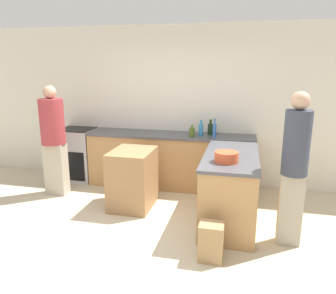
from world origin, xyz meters
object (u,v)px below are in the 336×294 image
(person_at_peninsula, at_px, (295,163))
(mixing_bowl, at_px, (226,157))
(water_bottle_blue, at_px, (214,130))
(dish_soap_bottle, at_px, (201,129))
(vinegar_bottle_clear, at_px, (191,129))
(island_table, at_px, (133,179))
(olive_oil_bottle, at_px, (192,132))
(wine_bottle_dark, at_px, (210,129))
(paper_bag, at_px, (211,242))
(range_oven, at_px, (78,154))
(person_by_range, at_px, (53,137))

(person_at_peninsula, bearing_deg, mixing_bowl, 173.64)
(mixing_bowl, bearing_deg, water_bottle_blue, 101.29)
(dish_soap_bottle, bearing_deg, mixing_bowl, -70.89)
(mixing_bowl, relative_size, vinegar_bottle_clear, 1.16)
(island_table, bearing_deg, dish_soap_bottle, 47.14)
(olive_oil_bottle, distance_m, dish_soap_bottle, 0.18)
(island_table, height_order, wine_bottle_dark, wine_bottle_dark)
(vinegar_bottle_clear, relative_size, person_at_peninsula, 0.14)
(island_table, height_order, dish_soap_bottle, dish_soap_bottle)
(island_table, xyz_separation_m, paper_bag, (1.27, -1.13, -0.22))
(paper_bag, bearing_deg, island_table, 138.23)
(range_oven, xyz_separation_m, vinegar_bottle_clear, (2.07, 0.06, 0.55))
(range_oven, relative_size, wine_bottle_dark, 3.65)
(paper_bag, bearing_deg, dish_soap_bottle, 101.11)
(island_table, distance_m, person_at_peninsula, 2.26)
(person_by_range, bearing_deg, wine_bottle_dark, 19.41)
(person_at_peninsula, bearing_deg, olive_oil_bottle, 134.70)
(range_oven, relative_size, paper_bag, 2.26)
(mixing_bowl, bearing_deg, paper_bag, -98.46)
(range_oven, height_order, wine_bottle_dark, wine_bottle_dark)
(water_bottle_blue, height_order, paper_bag, water_bottle_blue)
(person_by_range, bearing_deg, island_table, -7.43)
(island_table, height_order, vinegar_bottle_clear, vinegar_bottle_clear)
(olive_oil_bottle, bearing_deg, island_table, -132.56)
(mixing_bowl, relative_size, olive_oil_bottle, 1.48)
(water_bottle_blue, height_order, vinegar_bottle_clear, water_bottle_blue)
(vinegar_bottle_clear, bearing_deg, water_bottle_blue, -19.89)
(mixing_bowl, distance_m, water_bottle_blue, 1.38)
(person_at_peninsula, bearing_deg, range_oven, 156.45)
(range_oven, height_order, paper_bag, range_oven)
(wine_bottle_dark, distance_m, person_by_range, 2.51)
(olive_oil_bottle, bearing_deg, wine_bottle_dark, 37.72)
(vinegar_bottle_clear, height_order, dish_soap_bottle, dish_soap_bottle)
(paper_bag, bearing_deg, person_at_peninsula, 32.62)
(island_table, bearing_deg, olive_oil_bottle, 47.44)
(olive_oil_bottle, relative_size, paper_bag, 0.46)
(wine_bottle_dark, xyz_separation_m, dish_soap_bottle, (-0.15, -0.08, -0.00))
(olive_oil_bottle, xyz_separation_m, person_at_peninsula, (1.38, -1.39, -0.02))
(island_table, relative_size, person_at_peninsula, 0.48)
(dish_soap_bottle, bearing_deg, island_table, -132.86)
(dish_soap_bottle, relative_size, paper_bag, 0.61)
(mixing_bowl, xyz_separation_m, vinegar_bottle_clear, (-0.67, 1.49, 0.03))
(person_by_range, xyz_separation_m, paper_bag, (2.63, -1.31, -0.73))
(wine_bottle_dark, bearing_deg, paper_bag, -83.16)
(mixing_bowl, relative_size, dish_soap_bottle, 1.12)
(wine_bottle_dark, bearing_deg, person_at_peninsula, -55.48)
(wine_bottle_dark, bearing_deg, olive_oil_bottle, -142.28)
(water_bottle_blue, bearing_deg, dish_soap_bottle, 159.77)
(water_bottle_blue, relative_size, person_by_range, 0.17)
(water_bottle_blue, bearing_deg, paper_bag, -84.89)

